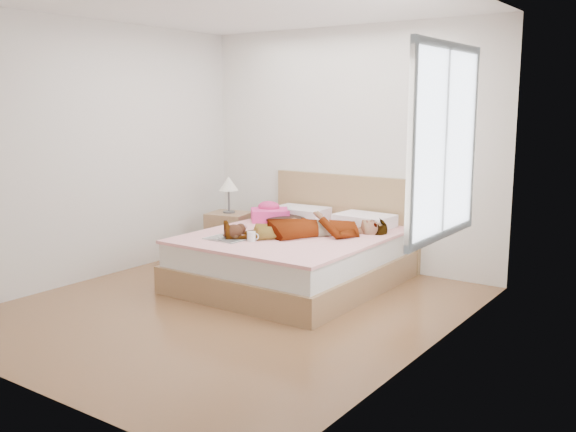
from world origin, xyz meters
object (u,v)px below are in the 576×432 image
(bed, at_px, (299,255))
(towel, at_px, (270,213))
(phone, at_px, (289,208))
(plush_toy, at_px, (235,231))
(woman, at_px, (308,224))
(magazine, at_px, (225,239))
(coffee_mug, at_px, (252,236))
(nightstand, at_px, (229,232))

(bed, xyz_separation_m, towel, (-0.61, 0.34, 0.32))
(phone, distance_m, bed, 0.62)
(bed, xyz_separation_m, plush_toy, (-0.31, -0.62, 0.31))
(woman, bearing_deg, phone, -172.08)
(magazine, bearing_deg, woman, 49.74)
(phone, xyz_separation_m, bed, (0.34, -0.33, -0.40))
(woman, distance_m, bed, 0.39)
(woman, xyz_separation_m, magazine, (-0.52, -0.62, -0.10))
(magazine, height_order, plush_toy, plush_toy)
(woman, bearing_deg, bed, -158.21)
(phone, relative_size, plush_toy, 0.36)
(woman, distance_m, phone, 0.64)
(magazine, relative_size, coffee_mug, 3.14)
(magazine, height_order, coffee_mug, coffee_mug)
(towel, distance_m, magazine, 1.06)
(towel, height_order, coffee_mug, towel)
(phone, xyz_separation_m, magazine, (-0.02, -1.02, -0.16))
(towel, height_order, nightstand, nightstand)
(woman, distance_m, nightstand, 1.42)
(woman, bearing_deg, plush_toy, -84.17)
(phone, distance_m, coffee_mug, 0.97)
(coffee_mug, height_order, nightstand, nightstand)
(nightstand, bearing_deg, coffee_mug, -41.13)
(towel, relative_size, magazine, 1.32)
(plush_toy, xyz_separation_m, nightstand, (-0.86, 0.93, -0.27))
(coffee_mug, relative_size, nightstand, 0.13)
(woman, relative_size, phone, 18.22)
(phone, xyz_separation_m, nightstand, (-0.83, -0.01, -0.36))
(nightstand, bearing_deg, towel, 2.41)
(magazine, distance_m, nightstand, 1.30)
(woman, height_order, bed, bed)
(magazine, xyz_separation_m, coffee_mug, (0.25, 0.08, 0.04))
(phone, xyz_separation_m, plush_toy, (0.03, -0.94, -0.10))
(bed, height_order, towel, bed)
(woman, height_order, coffee_mug, woman)
(towel, xyz_separation_m, coffee_mug, (0.50, -0.95, -0.04))
(magazine, bearing_deg, nightstand, 128.75)
(magazine, xyz_separation_m, plush_toy, (0.05, 0.07, 0.07))
(phone, xyz_separation_m, coffee_mug, (0.23, -0.94, -0.12))
(coffee_mug, bearing_deg, towel, 117.61)
(bed, bearing_deg, woman, -24.79)
(towel, xyz_separation_m, nightstand, (-0.56, -0.02, -0.28))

